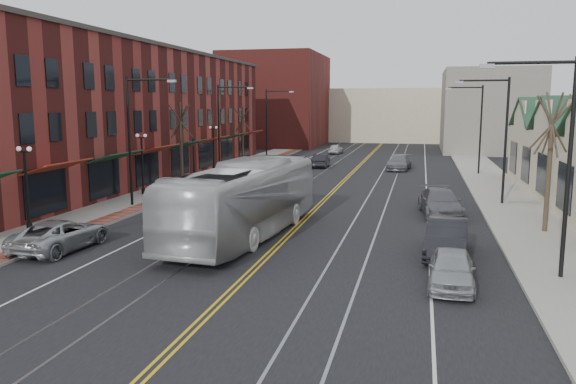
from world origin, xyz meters
The scene contains 30 objects.
ground centered at (0.00, 0.00, 0.00)m, with size 160.00×160.00×0.00m, color black.
sidewalk_left centered at (-12.00, 20.00, 0.07)m, with size 4.00×120.00×0.15m, color gray.
sidewalk_right centered at (12.00, 20.00, 0.07)m, with size 4.00×120.00×0.15m, color gray.
building_left centered at (-19.00, 27.00, 5.50)m, with size 10.00×50.00×11.00m, color maroon.
backdrop_left centered at (-16.00, 70.00, 7.00)m, with size 14.00×18.00×14.00m, color maroon.
backdrop_mid centered at (0.00, 85.00, 4.50)m, with size 22.00×14.00×9.00m, color #BDB391.
backdrop_right centered at (15.00, 65.00, 5.50)m, with size 12.00×16.00×11.00m, color slate.
streetlight_l_1 centered at (-11.05, 16.00, 5.03)m, with size 3.33×0.25×8.00m.
streetlight_l_2 centered at (-11.05, 32.00, 5.03)m, with size 3.33×0.25×8.00m.
streetlight_l_3 centered at (-11.05, 48.00, 5.03)m, with size 3.33×0.25×8.00m.
streetlight_r_0 centered at (11.05, 6.00, 5.03)m, with size 3.33×0.25×8.00m.
streetlight_r_1 centered at (11.05, 22.00, 5.03)m, with size 3.33×0.25×8.00m.
streetlight_r_2 centered at (11.05, 38.00, 5.03)m, with size 3.33×0.25×8.00m.
lamppost_l_1 centered at (-12.80, 8.00, 2.20)m, with size 0.84×0.28×4.27m.
lamppost_l_2 centered at (-12.80, 20.00, 2.20)m, with size 0.84×0.28×4.27m.
lamppost_l_3 centered at (-12.80, 34.00, 2.20)m, with size 0.84×0.28×4.27m.
tree_left_near centered at (-12.50, 26.00, 3.51)m, with size 1.78×1.37×6.48m.
tree_left_far centered at (-12.50, 42.00, 3.28)m, with size 1.66×1.28×6.02m.
tree_right_mid centered at (12.50, 14.00, 3.75)m, with size 1.90×1.46×6.93m.
manhole_far centered at (-11.20, 8.00, 0.16)m, with size 0.60×0.60×0.02m, color #592D19.
traffic_signal centered at (-10.60, 24.00, 2.35)m, with size 0.18×0.15×3.80m.
transit_bus centered at (-2.00, 9.92, 1.85)m, with size 3.10×13.27×3.70m, color silver.
parked_suv centered at (-9.30, 5.61, 0.70)m, with size 2.31×5.01×1.39m, color #A4A7AB.
parked_car_a centered at (7.50, 4.30, 0.67)m, with size 1.59×3.95×1.35m, color #9FA1A6.
parked_car_b centered at (7.50, 8.50, 0.79)m, with size 1.67×4.80×1.58m, color black.
parked_car_c centered at (7.50, 17.62, 0.77)m, with size 2.17×5.34×1.55m, color #58585F.
parked_car_d centered at (7.50, 20.22, 0.66)m, with size 1.56×3.88×1.32m, color black.
distant_car_left centered at (-3.72, 40.96, 0.67)m, with size 1.42×4.07×1.34m, color black.
distant_car_right centered at (4.22, 40.55, 0.73)m, with size 2.05×5.05×1.47m, color slate.
distant_car_far centered at (-4.58, 56.94, 0.64)m, with size 1.52×3.77×1.29m, color silver.
Camera 1 is at (6.28, -15.89, 6.51)m, focal length 35.00 mm.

